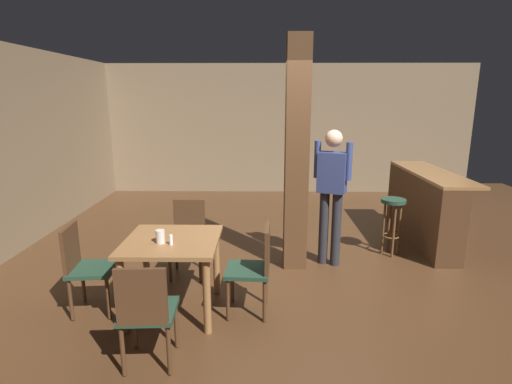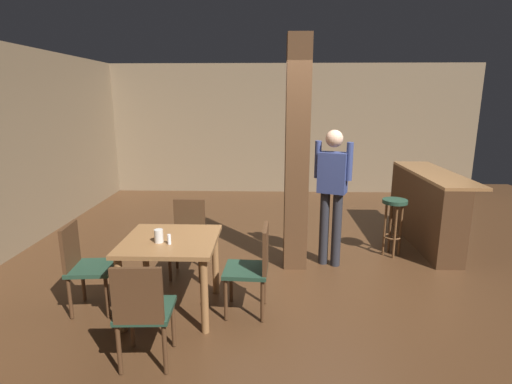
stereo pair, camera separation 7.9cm
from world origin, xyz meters
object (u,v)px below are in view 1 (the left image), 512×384
at_px(napkin_cup, 160,236).
at_px(bar_stool_near, 392,214).
at_px(chair_south, 146,310).
at_px(salt_shaker, 171,240).
at_px(chair_west, 84,264).
at_px(chair_east, 255,265).
at_px(bar_counter, 422,206).
at_px(dining_table, 172,252).
at_px(chair_north, 188,234).
at_px(standing_person, 332,188).

height_order(napkin_cup, bar_stool_near, napkin_cup).
distance_m(chair_south, salt_shaker, 0.78).
distance_m(chair_west, salt_shaker, 0.95).
height_order(chair_east, napkin_cup, chair_east).
relative_size(chair_east, chair_west, 1.00).
relative_size(napkin_cup, bar_counter, 0.06).
bearing_deg(dining_table, chair_north, 90.68).
distance_m(chair_east, salt_shaker, 0.85).
relative_size(chair_east, bar_counter, 0.44).
bearing_deg(dining_table, salt_shaker, -79.33).
distance_m(chair_east, bar_counter, 3.19).
bearing_deg(chair_west, bar_stool_near, 23.79).
bearing_deg(chair_south, dining_table, 88.88).
bearing_deg(bar_counter, dining_table, -147.52).
xyz_separation_m(chair_north, bar_stool_near, (2.63, 0.64, 0.07)).
height_order(chair_east, bar_counter, bar_counter).
bearing_deg(chair_south, chair_east, 45.84).
xyz_separation_m(chair_north, bar_counter, (3.24, 1.18, 0.03)).
distance_m(dining_table, bar_stool_near, 3.03).
bearing_deg(chair_north, chair_south, -90.21).
relative_size(salt_shaker, bar_counter, 0.05).
relative_size(chair_east, chair_north, 1.00).
xyz_separation_m(dining_table, chair_west, (-0.87, -0.02, -0.12)).
relative_size(dining_table, salt_shaker, 9.40).
xyz_separation_m(bar_counter, bar_stool_near, (-0.61, -0.53, 0.04)).
height_order(dining_table, chair_north, chair_north).
distance_m(chair_west, bar_counter, 4.59).
relative_size(chair_east, bar_stool_near, 1.14).
xyz_separation_m(chair_east, chair_north, (-0.82, 0.89, 0.00)).
distance_m(chair_north, napkin_cup, 1.03).
distance_m(chair_east, chair_west, 1.68).
distance_m(chair_north, bar_stool_near, 2.71).
distance_m(chair_south, chair_north, 1.74).
distance_m(standing_person, bar_stool_near, 1.04).
bearing_deg(bar_counter, chair_south, -138.01).
bearing_deg(chair_north, chair_east, -47.48).
xyz_separation_m(salt_shaker, bar_counter, (3.20, 2.20, -0.28)).
xyz_separation_m(chair_south, chair_east, (0.83, 0.85, 0.00)).
xyz_separation_m(dining_table, chair_north, (-0.01, 0.88, -0.12)).
xyz_separation_m(chair_south, standing_person, (1.75, 2.06, 0.50)).
height_order(chair_east, chair_north, same).
xyz_separation_m(chair_south, bar_counter, (3.25, 2.92, 0.03)).
bearing_deg(chair_south, napkin_cup, 94.92).
relative_size(chair_west, napkin_cup, 7.09).
bearing_deg(chair_north, chair_west, -133.76).
xyz_separation_m(chair_south, chair_west, (-0.85, 0.85, 0.00)).
relative_size(salt_shaker, standing_person, 0.06).
height_order(chair_south, napkin_cup, chair_south).
distance_m(chair_east, napkin_cup, 0.95).
bearing_deg(standing_person, bar_counter, 29.93).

